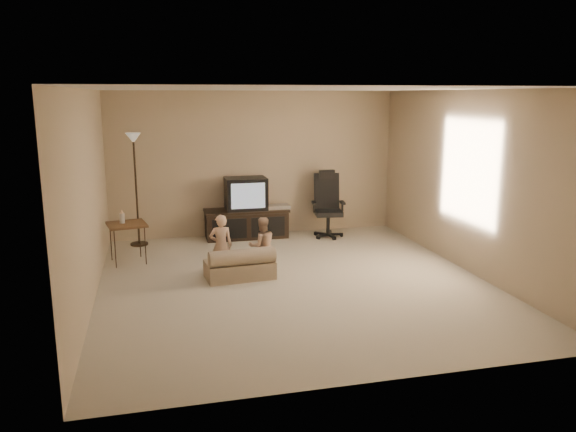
{
  "coord_description": "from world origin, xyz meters",
  "views": [
    {
      "loc": [
        -1.75,
        -6.88,
        2.43
      ],
      "look_at": [
        0.07,
        0.6,
        0.76
      ],
      "focal_mm": 35.0,
      "sensor_mm": 36.0,
      "label": 1
    }
  ],
  "objects_px": {
    "child_sofa": "(240,266)",
    "toddler_left": "(221,246)",
    "tv_stand": "(247,213)",
    "toddler_right": "(262,246)",
    "side_table": "(126,225)",
    "floor_lamp": "(135,164)",
    "office_chair": "(328,213)"
  },
  "relations": [
    {
      "from": "office_chair",
      "to": "side_table",
      "type": "bearing_deg",
      "value": -158.04
    },
    {
      "from": "office_chair",
      "to": "toddler_left",
      "type": "bearing_deg",
      "value": -131.04
    },
    {
      "from": "side_table",
      "to": "floor_lamp",
      "type": "height_order",
      "value": "floor_lamp"
    },
    {
      "from": "office_chair",
      "to": "floor_lamp",
      "type": "height_order",
      "value": "floor_lamp"
    },
    {
      "from": "floor_lamp",
      "to": "side_table",
      "type": "bearing_deg",
      "value": -98.16
    },
    {
      "from": "side_table",
      "to": "tv_stand",
      "type": "bearing_deg",
      "value": 28.34
    },
    {
      "from": "tv_stand",
      "to": "floor_lamp",
      "type": "relative_size",
      "value": 0.8
    },
    {
      "from": "tv_stand",
      "to": "toddler_right",
      "type": "height_order",
      "value": "tv_stand"
    },
    {
      "from": "tv_stand",
      "to": "office_chair",
      "type": "xyz_separation_m",
      "value": [
        1.38,
        -0.25,
        -0.02
      ]
    },
    {
      "from": "floor_lamp",
      "to": "child_sofa",
      "type": "xyz_separation_m",
      "value": [
        1.36,
        -2.13,
        -1.16
      ]
    },
    {
      "from": "office_chair",
      "to": "floor_lamp",
      "type": "xyz_separation_m",
      "value": [
        -3.2,
        0.18,
        0.93
      ]
    },
    {
      "from": "tv_stand",
      "to": "toddler_left",
      "type": "xyz_separation_m",
      "value": [
        -0.69,
        -2.03,
        -0.0
      ]
    },
    {
      "from": "tv_stand",
      "to": "office_chair",
      "type": "height_order",
      "value": "office_chair"
    },
    {
      "from": "side_table",
      "to": "toddler_left",
      "type": "xyz_separation_m",
      "value": [
        1.26,
        -0.97,
        -0.14
      ]
    },
    {
      "from": "tv_stand",
      "to": "toddler_left",
      "type": "distance_m",
      "value": 2.14
    },
    {
      "from": "floor_lamp",
      "to": "toddler_right",
      "type": "relative_size",
      "value": 2.3
    },
    {
      "from": "floor_lamp",
      "to": "child_sofa",
      "type": "distance_m",
      "value": 2.78
    },
    {
      "from": "tv_stand",
      "to": "toddler_left",
      "type": "relative_size",
      "value": 1.71
    },
    {
      "from": "child_sofa",
      "to": "toddler_left",
      "type": "relative_size",
      "value": 1.1
    },
    {
      "from": "floor_lamp",
      "to": "toddler_left",
      "type": "xyz_separation_m",
      "value": [
        1.12,
        -1.95,
        -0.91
      ]
    },
    {
      "from": "tv_stand",
      "to": "office_chair",
      "type": "bearing_deg",
      "value": -10.06
    },
    {
      "from": "office_chair",
      "to": "side_table",
      "type": "relative_size",
      "value": 1.44
    },
    {
      "from": "side_table",
      "to": "toddler_right",
      "type": "bearing_deg",
      "value": -28.53
    },
    {
      "from": "toddler_right",
      "to": "side_table",
      "type": "bearing_deg",
      "value": -33.73
    },
    {
      "from": "side_table",
      "to": "toddler_right",
      "type": "relative_size",
      "value": 1.0
    },
    {
      "from": "office_chair",
      "to": "side_table",
      "type": "xyz_separation_m",
      "value": [
        -3.34,
        -0.8,
        0.16
      ]
    },
    {
      "from": "child_sofa",
      "to": "toddler_left",
      "type": "height_order",
      "value": "toddler_left"
    },
    {
      "from": "tv_stand",
      "to": "child_sofa",
      "type": "height_order",
      "value": "tv_stand"
    },
    {
      "from": "side_table",
      "to": "floor_lamp",
      "type": "distance_m",
      "value": 1.25
    },
    {
      "from": "side_table",
      "to": "toddler_right",
      "type": "xyz_separation_m",
      "value": [
        1.82,
        -0.99,
        -0.17
      ]
    },
    {
      "from": "floor_lamp",
      "to": "child_sofa",
      "type": "relative_size",
      "value": 1.95
    },
    {
      "from": "floor_lamp",
      "to": "child_sofa",
      "type": "height_order",
      "value": "floor_lamp"
    }
  ]
}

